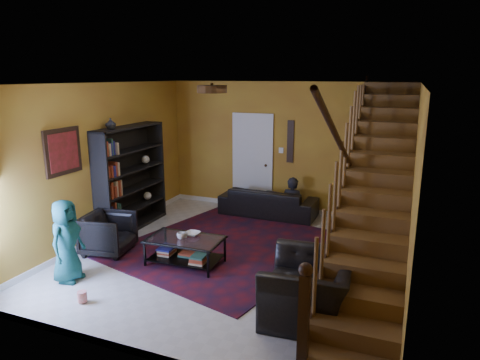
% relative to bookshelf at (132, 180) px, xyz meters
% --- Properties ---
extents(floor, '(5.50, 5.50, 0.00)m').
position_rel_bookshelf_xyz_m(floor, '(2.40, -0.60, -0.96)').
color(floor, beige).
rests_on(floor, ground).
extents(room, '(5.50, 5.50, 5.50)m').
position_rel_bookshelf_xyz_m(room, '(1.07, 0.73, -0.91)').
color(room, gold).
rests_on(room, ground).
extents(staircase, '(0.95, 5.02, 3.18)m').
position_rel_bookshelf_xyz_m(staircase, '(4.53, -0.60, 0.43)').
color(staircase, brown).
rests_on(staircase, floor).
extents(bookshelf, '(0.35, 1.80, 2.00)m').
position_rel_bookshelf_xyz_m(bookshelf, '(0.00, 0.00, 0.00)').
color(bookshelf, black).
rests_on(bookshelf, floor).
extents(door, '(0.82, 0.05, 2.05)m').
position_rel_bookshelf_xyz_m(door, '(1.70, 2.12, 0.06)').
color(door, silver).
rests_on(door, floor).
extents(framed_picture, '(0.04, 0.74, 0.74)m').
position_rel_bookshelf_xyz_m(framed_picture, '(-0.17, -1.50, 0.79)').
color(framed_picture, maroon).
rests_on(framed_picture, room).
extents(wall_hanging, '(0.14, 0.03, 0.90)m').
position_rel_bookshelf_xyz_m(wall_hanging, '(2.55, 2.13, 0.59)').
color(wall_hanging, black).
rests_on(wall_hanging, room).
extents(ceiling_fixture, '(0.40, 0.40, 0.10)m').
position_rel_bookshelf_xyz_m(ceiling_fixture, '(2.40, -1.40, 1.78)').
color(ceiling_fixture, '#3F2814').
rests_on(ceiling_fixture, room).
extents(rug, '(3.88, 4.19, 0.02)m').
position_rel_bookshelf_xyz_m(rug, '(2.08, -0.21, -0.96)').
color(rug, '#4D0D15').
rests_on(rug, floor).
extents(sofa, '(2.04, 0.82, 0.59)m').
position_rel_bookshelf_xyz_m(sofa, '(2.22, 1.70, -0.67)').
color(sofa, black).
rests_on(sofa, floor).
extents(armchair_left, '(0.87, 0.85, 0.69)m').
position_rel_bookshelf_xyz_m(armchair_left, '(0.35, -1.21, -0.62)').
color(armchair_left, black).
rests_on(armchair_left, floor).
extents(armchair_right, '(1.11, 1.25, 0.76)m').
position_rel_bookshelf_xyz_m(armchair_right, '(3.90, -1.91, -0.58)').
color(armchair_right, black).
rests_on(armchair_right, floor).
extents(person_adult_a, '(0.50, 0.34, 1.32)m').
position_rel_bookshelf_xyz_m(person_adult_a, '(2.73, 1.75, -0.75)').
color(person_adult_a, black).
rests_on(person_adult_a, sofa).
extents(person_adult_b, '(0.59, 0.47, 1.14)m').
position_rel_bookshelf_xyz_m(person_adult_b, '(3.90, 1.75, -0.85)').
color(person_adult_b, black).
rests_on(person_adult_b, sofa).
extents(person_child, '(0.45, 0.64, 1.22)m').
position_rel_bookshelf_xyz_m(person_child, '(0.45, -2.23, -0.35)').
color(person_child, '#175855').
rests_on(person_child, armchair_left).
extents(coffee_table, '(1.19, 0.73, 0.44)m').
position_rel_bookshelf_xyz_m(coffee_table, '(1.77, -1.14, -0.71)').
color(coffee_table, black).
rests_on(coffee_table, floor).
extents(cup_a, '(0.17, 0.17, 0.10)m').
position_rel_bookshelf_xyz_m(cup_a, '(1.73, -1.18, -0.47)').
color(cup_a, '#999999').
rests_on(cup_a, coffee_table).
extents(cup_b, '(0.11, 0.11, 0.08)m').
position_rel_bookshelf_xyz_m(cup_b, '(1.76, -1.11, -0.48)').
color(cup_b, '#999999').
rests_on(cup_b, coffee_table).
extents(bowl, '(0.24, 0.24, 0.06)m').
position_rel_bookshelf_xyz_m(bowl, '(1.83, -0.99, -0.49)').
color(bowl, '#999999').
rests_on(bowl, coffee_table).
extents(vase, '(0.18, 0.18, 0.19)m').
position_rel_bookshelf_xyz_m(vase, '(-0.00, -0.50, 1.13)').
color(vase, '#999999').
rests_on(vase, bookshelf).
extents(popcorn_bucket, '(0.15, 0.15, 0.14)m').
position_rel_bookshelf_xyz_m(popcorn_bucket, '(1.08, -2.68, -0.87)').
color(popcorn_bucket, red).
rests_on(popcorn_bucket, rug).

